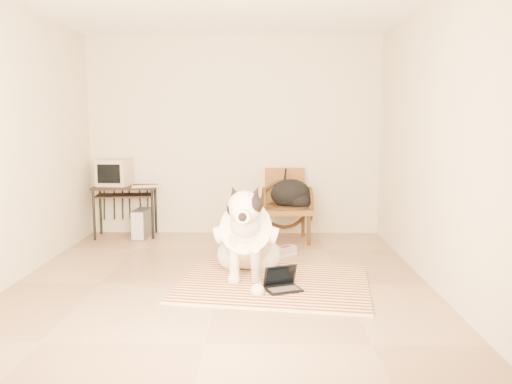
{
  "coord_description": "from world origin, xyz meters",
  "views": [
    {
      "loc": [
        0.41,
        -4.64,
        1.55
      ],
      "look_at": [
        0.33,
        0.39,
        0.84
      ],
      "focal_mm": 35.0,
      "sensor_mm": 36.0,
      "label": 1
    }
  ],
  "objects_px": {
    "pc_tower": "(142,223)",
    "backpack": "(292,195)",
    "rattan_chair": "(286,205)",
    "dog": "(247,238)",
    "computer_desk": "(125,193)",
    "laptop": "(282,284)",
    "crt_monitor": "(114,172)"
  },
  "relations": [
    {
      "from": "dog",
      "to": "backpack",
      "type": "bearing_deg",
      "value": 71.01
    },
    {
      "from": "pc_tower",
      "to": "backpack",
      "type": "distance_m",
      "value": 2.06
    },
    {
      "from": "rattan_chair",
      "to": "backpack",
      "type": "distance_m",
      "value": 0.17
    },
    {
      "from": "crt_monitor",
      "to": "pc_tower",
      "type": "height_order",
      "value": "crt_monitor"
    },
    {
      "from": "rattan_chair",
      "to": "dog",
      "type": "bearing_deg",
      "value": -105.95
    },
    {
      "from": "dog",
      "to": "computer_desk",
      "type": "height_order",
      "value": "dog"
    },
    {
      "from": "pc_tower",
      "to": "rattan_chair",
      "type": "xyz_separation_m",
      "value": [
        1.94,
        -0.1,
        0.28
      ]
    },
    {
      "from": "laptop",
      "to": "rattan_chair",
      "type": "distance_m",
      "value": 2.09
    },
    {
      "from": "computer_desk",
      "to": "backpack",
      "type": "xyz_separation_m",
      "value": [
        2.24,
        -0.21,
        0.01
      ]
    },
    {
      "from": "crt_monitor",
      "to": "pc_tower",
      "type": "xyz_separation_m",
      "value": [
        0.38,
        -0.12,
        -0.68
      ]
    },
    {
      "from": "dog",
      "to": "pc_tower",
      "type": "height_order",
      "value": "dog"
    },
    {
      "from": "computer_desk",
      "to": "rattan_chair",
      "type": "bearing_deg",
      "value": -3.9
    },
    {
      "from": "computer_desk",
      "to": "backpack",
      "type": "bearing_deg",
      "value": -5.34
    },
    {
      "from": "crt_monitor",
      "to": "backpack",
      "type": "xyz_separation_m",
      "value": [
        2.39,
        -0.28,
        -0.26
      ]
    },
    {
      "from": "laptop",
      "to": "dog",
      "type": "bearing_deg",
      "value": 126.67
    },
    {
      "from": "computer_desk",
      "to": "backpack",
      "type": "distance_m",
      "value": 2.25
    },
    {
      "from": "laptop",
      "to": "computer_desk",
      "type": "height_order",
      "value": "computer_desk"
    },
    {
      "from": "dog",
      "to": "backpack",
      "type": "relative_size",
      "value": 2.61
    },
    {
      "from": "dog",
      "to": "computer_desk",
      "type": "xyz_separation_m",
      "value": [
        -1.71,
        1.75,
        0.2
      ]
    },
    {
      "from": "computer_desk",
      "to": "backpack",
      "type": "relative_size",
      "value": 1.64
    },
    {
      "from": "backpack",
      "to": "laptop",
      "type": "bearing_deg",
      "value": -95.71
    },
    {
      "from": "backpack",
      "to": "crt_monitor",
      "type": "bearing_deg",
      "value": 173.22
    },
    {
      "from": "laptop",
      "to": "rattan_chair",
      "type": "height_order",
      "value": "rattan_chair"
    },
    {
      "from": "laptop",
      "to": "backpack",
      "type": "relative_size",
      "value": 0.71
    },
    {
      "from": "laptop",
      "to": "backpack",
      "type": "bearing_deg",
      "value": 84.29
    },
    {
      "from": "crt_monitor",
      "to": "rattan_chair",
      "type": "xyz_separation_m",
      "value": [
        2.32,
        -0.22,
        -0.4
      ]
    },
    {
      "from": "laptop",
      "to": "pc_tower",
      "type": "xyz_separation_m",
      "value": [
        -1.82,
        2.15,
        0.12
      ]
    },
    {
      "from": "computer_desk",
      "to": "rattan_chair",
      "type": "distance_m",
      "value": 2.17
    },
    {
      "from": "computer_desk",
      "to": "pc_tower",
      "type": "height_order",
      "value": "computer_desk"
    },
    {
      "from": "crt_monitor",
      "to": "computer_desk",
      "type": "bearing_deg",
      "value": -25.93
    },
    {
      "from": "rattan_chair",
      "to": "backpack",
      "type": "xyz_separation_m",
      "value": [
        0.07,
        -0.06,
        0.14
      ]
    },
    {
      "from": "rattan_chair",
      "to": "backpack",
      "type": "relative_size",
      "value": 1.75
    }
  ]
}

